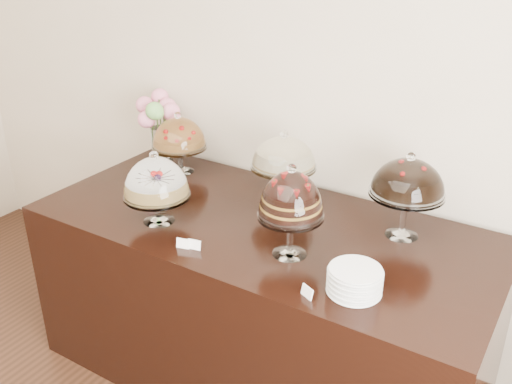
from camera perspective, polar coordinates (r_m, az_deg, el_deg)
The scene contains 12 objects.
wall_back at distance 3.05m, azimuth 2.17°, elevation 12.33°, with size 5.00×0.04×3.00m, color beige.
display_counter at distance 2.94m, azimuth 0.53°, elevation -10.83°, with size 2.20×1.00×0.90m, color black.
cake_stand_sugar_sponge at distance 2.66m, azimuth -9.98°, elevation 1.10°, with size 0.31×0.31×0.35m.
cake_stand_choco_layer at distance 2.33m, azimuth 3.52°, elevation -0.67°, with size 0.28×0.28×0.42m.
cake_stand_cheesecake at distance 2.79m, azimuth 2.79°, elevation 3.66°, with size 0.33×0.33×0.38m.
cake_stand_dark_choco at distance 2.56m, azimuth 14.97°, elevation 1.10°, with size 0.33×0.33×0.40m.
cake_stand_fruit_tart at distance 3.21m, azimuth -7.72°, elevation 5.62°, with size 0.31×0.31×0.35m.
flower_vase at distance 3.36m, azimuth -9.70°, elevation 7.22°, with size 0.28×0.27×0.41m.
plate_stack at distance 2.22m, azimuth 9.84°, elevation -8.73°, with size 0.21×0.21×0.10m.
price_card_left at distance 2.51m, azimuth -7.32°, elevation -5.13°, with size 0.06×0.01×0.04m, color white.
price_card_right at distance 2.19m, azimuth 5.13°, elevation -9.93°, with size 0.06×0.01×0.04m, color white.
price_card_extra at distance 2.49m, azimuth -6.20°, elevation -5.25°, with size 0.06×0.01×0.04m, color white.
Camera 1 is at (1.48, 0.42, 2.18)m, focal length 40.00 mm.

